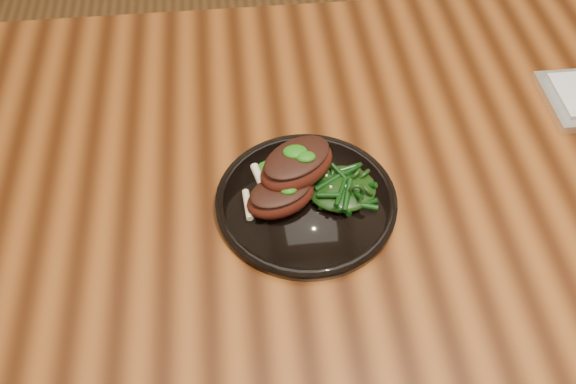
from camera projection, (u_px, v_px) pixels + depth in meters
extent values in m
plane|color=#4F3116|center=(402.00, 369.00, 1.52)|extent=(4.00, 4.00, 0.00)
cube|color=black|center=(469.00, 161.00, 0.96)|extent=(1.60, 0.80, 0.04)
cylinder|color=#3C1F0D|center=(62.00, 189.00, 1.42)|extent=(0.06, 0.06, 0.71)
cylinder|color=black|center=(306.00, 202.00, 0.87)|extent=(0.25, 0.25, 0.01)
torus|color=black|center=(306.00, 201.00, 0.87)|extent=(0.25, 0.25, 0.01)
cylinder|color=black|center=(306.00, 200.00, 0.87)|extent=(0.16, 0.16, 0.00)
ellipsoid|color=#41130C|center=(281.00, 197.00, 0.85)|extent=(0.11, 0.10, 0.04)
ellipsoid|color=black|center=(281.00, 190.00, 0.84)|extent=(0.10, 0.08, 0.01)
cylinder|color=beige|center=(248.00, 205.00, 0.85)|extent=(0.01, 0.05, 0.01)
ellipsoid|color=#0D4807|center=(281.00, 187.00, 0.83)|extent=(0.03, 0.02, 0.01)
ellipsoid|color=#41130C|center=(297.00, 166.00, 0.85)|extent=(0.13, 0.12, 0.04)
ellipsoid|color=black|center=(297.00, 157.00, 0.84)|extent=(0.12, 0.11, 0.01)
cylinder|color=beige|center=(260.00, 180.00, 0.85)|extent=(0.02, 0.06, 0.01)
ellipsoid|color=#0D4807|center=(297.00, 154.00, 0.84)|extent=(0.03, 0.02, 0.01)
ellipsoid|color=#0D4807|center=(280.00, 170.00, 0.90)|extent=(0.07, 0.05, 0.00)
ellipsoid|color=black|center=(342.00, 189.00, 0.87)|extent=(0.09, 0.08, 0.02)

